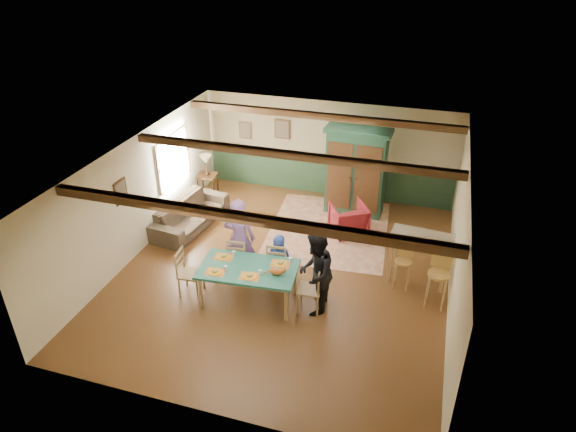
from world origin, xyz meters
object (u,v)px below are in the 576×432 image
(dining_chair_end_right, at_px, (310,288))
(armoire, at_px, (356,172))
(dining_chair_far_left, at_px, (239,257))
(dining_chair_far_right, at_px, (278,261))
(person_woman, at_px, (315,273))
(counter_table, at_px, (419,258))
(dining_chair_end_left, at_px, (191,273))
(dining_table, at_px, (249,285))
(cat, at_px, (276,271))
(end_table, at_px, (208,185))
(table_lamp, at_px, (206,165))
(armchair, at_px, (349,219))
(bar_stool_right, at_px, (438,280))
(person_man, at_px, (239,238))
(person_child, at_px, (279,258))
(sofa, at_px, (190,214))
(bar_stool_left, at_px, (403,267))

(dining_chair_end_right, height_order, armoire, armoire)
(dining_chair_far_left, distance_m, dining_chair_far_right, 0.86)
(dining_chair_far_left, xyz_separation_m, person_woman, (1.83, -0.61, 0.38))
(counter_table, bearing_deg, dining_chair_end_left, -157.19)
(dining_table, distance_m, cat, 0.78)
(dining_chair_far_left, height_order, dining_chair_far_right, same)
(end_table, distance_m, table_lamp, 0.61)
(armchair, distance_m, bar_stool_right, 3.17)
(armoire, bearing_deg, person_man, -114.62)
(end_table, distance_m, counter_table, 6.43)
(person_child, bearing_deg, dining_chair_far_right, 90.00)
(armchair, bearing_deg, dining_chair_far_right, 36.58)
(dining_chair_end_left, distance_m, cat, 1.87)
(person_man, bearing_deg, cat, 136.55)
(sofa, bearing_deg, cat, -121.48)
(person_woman, distance_m, bar_stool_left, 2.05)
(person_woman, bearing_deg, bar_stool_left, 123.93)
(person_man, relative_size, person_child, 1.72)
(cat, bearing_deg, bar_stool_right, 13.55)
(end_table, bearing_deg, person_woman, -43.97)
(person_child, height_order, armoire, armoire)
(cat, distance_m, counter_table, 3.18)
(person_man, relative_size, bar_stool_right, 1.52)
(dining_chair_far_right, relative_size, counter_table, 0.80)
(person_child, distance_m, counter_table, 2.97)
(end_table, bearing_deg, dining_chair_end_right, -44.79)
(dining_chair_end_left, distance_m, sofa, 2.82)
(dining_chair_end_right, relative_size, person_woman, 0.58)
(person_child, xyz_separation_m, end_table, (-3.14, 3.21, -0.22))
(dining_chair_far_right, relative_size, table_lamp, 1.74)
(dining_chair_end_left, bearing_deg, person_woman, -90.00)
(dining_chair_far_left, height_order, armoire, armoire)
(cat, relative_size, counter_table, 0.30)
(dining_chair_far_right, xyz_separation_m, dining_chair_end_left, (-1.59, -0.91, 0.00))
(dining_table, xyz_separation_m, end_table, (-2.79, 4.10, -0.08))
(cat, bearing_deg, dining_table, 169.70)
(bar_stool_right, bearing_deg, table_lamp, 159.67)
(table_lamp, xyz_separation_m, bar_stool_left, (5.69, -2.72, -0.43))
(dining_chair_far_right, bearing_deg, table_lamp, -51.27)
(person_woman, height_order, person_child, person_woman)
(table_lamp, bearing_deg, dining_chair_end_left, -69.62)
(person_woman, height_order, sofa, person_woman)
(dining_chair_far_left, relative_size, person_man, 0.55)
(dining_table, relative_size, dining_chair_end_left, 1.89)
(sofa, bearing_deg, dining_table, -126.92)
(dining_chair_end_left, bearing_deg, armoire, -34.85)
(person_man, distance_m, sofa, 2.61)
(dining_chair_far_left, bearing_deg, person_man, -90.00)
(person_child, height_order, bar_stool_left, person_child)
(dining_table, relative_size, person_woman, 1.09)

